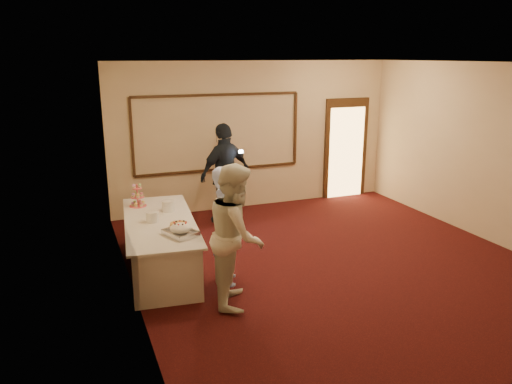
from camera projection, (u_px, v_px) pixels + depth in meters
floor at (338, 267)px, 7.55m from camera, size 7.00×7.00×0.00m
room_walls at (345, 134)px, 7.01m from camera, size 6.04×7.04×3.02m
wall_molding at (218, 133)px, 9.97m from camera, size 3.45×0.04×1.55m
doorway at (346, 149)px, 11.12m from camera, size 1.05×0.07×2.20m
buffet_table at (161, 245)px, 7.40m from camera, size 1.25×2.65×0.77m
pavlova_tray at (181, 230)px, 6.67m from camera, size 0.48×0.53×0.18m
cupcake_stand at (138, 198)px, 7.94m from camera, size 0.27×0.27×0.40m
plate_stack_a at (152, 217)px, 7.20m from camera, size 0.19×0.19×0.16m
plate_stack_b at (168, 206)px, 7.69m from camera, size 0.20×0.20×0.17m
tart at (179, 225)px, 7.01m from camera, size 0.28×0.28×0.06m
man at (227, 225)px, 6.87m from camera, size 0.54×0.69×1.67m
woman at (237, 235)px, 6.29m from camera, size 0.97×1.08×1.83m
guest at (225, 174)px, 9.36m from camera, size 1.21×0.83×1.90m
camera_flash at (241, 151)px, 9.10m from camera, size 0.07×0.04×0.05m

